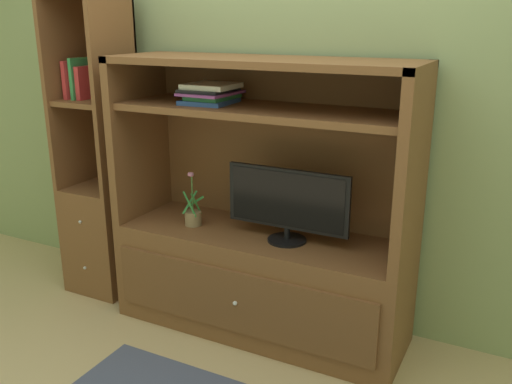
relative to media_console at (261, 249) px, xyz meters
name	(u,v)px	position (x,y,z in m)	size (l,w,h in m)	color
ground_plane	(225,363)	(0.00, -0.41, -0.48)	(8.00, 8.00, 0.00)	tan
painted_rear_wall	(289,72)	(0.00, 0.34, 0.92)	(6.00, 0.10, 2.80)	#8C9E6B
media_console	(261,249)	(0.00, 0.00, 0.00)	(1.61, 0.56, 1.50)	brown
tv_monitor	(287,203)	(0.17, -0.04, 0.30)	(0.67, 0.20, 0.39)	black
potted_plant	(193,215)	(-0.40, -0.06, 0.15)	(0.12, 0.11, 0.31)	#8C7251
magazine_stack	(211,93)	(-0.29, -0.01, 0.83)	(0.27, 0.32, 0.10)	#2D519E
bookshelf_tall	(102,195)	(-1.12, 0.00, 0.15)	(0.40, 0.40, 1.85)	brown
upright_book_row	(80,80)	(-1.21, -0.01, 0.85)	(0.12, 0.18, 0.24)	red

